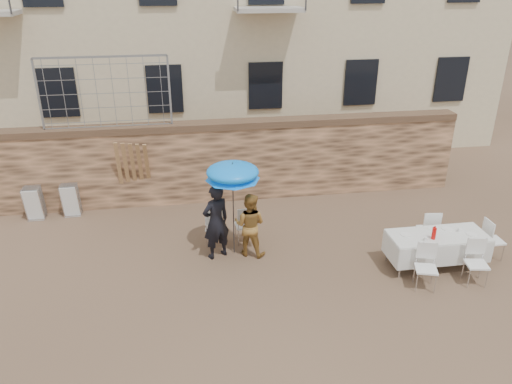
{
  "coord_description": "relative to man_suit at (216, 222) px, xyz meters",
  "views": [
    {
      "loc": [
        -1.15,
        -7.84,
        6.01
      ],
      "look_at": [
        0.4,
        2.2,
        1.4
      ],
      "focal_mm": 35.0,
      "sensor_mm": 36.0,
      "label": 1
    }
  ],
  "objects": [
    {
      "name": "ground",
      "position": [
        0.54,
        -1.9,
        -0.88
      ],
      "size": [
        80.0,
        80.0,
        0.0
      ],
      "primitive_type": "plane",
      "color": "brown",
      "rests_on": "ground"
    },
    {
      "name": "couple_chair_left",
      "position": [
        0.0,
        0.55,
        -0.4
      ],
      "size": [
        0.54,
        0.54,
        0.96
      ],
      "primitive_type": null,
      "rotation": [
        0.0,
        0.0,
        3.01
      ],
      "color": "white",
      "rests_on": "ground"
    },
    {
      "name": "umbrella",
      "position": [
        0.4,
        0.1,
        1.05
      ],
      "size": [
        1.19,
        1.19,
        2.05
      ],
      "color": "#3F3F44",
      "rests_on": "ground"
    },
    {
      "name": "chain_link_fence",
      "position": [
        -2.46,
        3.1,
        2.22
      ],
      "size": [
        3.2,
        0.06,
        1.8
      ],
      "primitive_type": null,
      "color": "gray",
      "rests_on": "stone_wall"
    },
    {
      "name": "banquet_table",
      "position": [
        4.67,
        -1.12,
        -0.15
      ],
      "size": [
        2.1,
        0.85,
        0.78
      ],
      "color": "silver",
      "rests_on": "ground"
    },
    {
      "name": "table_chair_side",
      "position": [
        6.07,
        -1.02,
        -0.4
      ],
      "size": [
        0.48,
        0.48,
        0.96
      ],
      "primitive_type": null,
      "rotation": [
        0.0,
        0.0,
        1.57
      ],
      "color": "white",
      "rests_on": "ground"
    },
    {
      "name": "soda_bottle",
      "position": [
        4.47,
        -1.27,
        0.02
      ],
      "size": [
        0.09,
        0.09,
        0.26
      ],
      "primitive_type": "cylinder",
      "color": "red",
      "rests_on": "banquet_table"
    },
    {
      "name": "chair_stack_right",
      "position": [
        -3.59,
        2.73,
        -0.42
      ],
      "size": [
        0.46,
        0.4,
        0.92
      ],
      "primitive_type": null,
      "color": "white",
      "rests_on": "ground"
    },
    {
      "name": "chair_stack_left",
      "position": [
        -4.49,
        2.73,
        -0.42
      ],
      "size": [
        0.46,
        0.47,
        0.92
      ],
      "primitive_type": null,
      "color": "white",
      "rests_on": "ground"
    },
    {
      "name": "table_chair_back",
      "position": [
        4.87,
        -0.32,
        -0.4
      ],
      "size": [
        0.53,
        0.53,
        0.96
      ],
      "primitive_type": null,
      "rotation": [
        0.0,
        0.0,
        3.03
      ],
      "color": "white",
      "rests_on": "ground"
    },
    {
      "name": "table_chair_front_right",
      "position": [
        5.17,
        -1.87,
        -0.4
      ],
      "size": [
        0.56,
        0.56,
        0.96
      ],
      "primitive_type": null,
      "rotation": [
        0.0,
        0.0,
        -0.18
      ],
      "color": "white",
      "rests_on": "ground"
    },
    {
      "name": "stone_wall",
      "position": [
        0.54,
        3.1,
        0.22
      ],
      "size": [
        13.0,
        0.5,
        2.2
      ],
      "primitive_type": "cube",
      "color": "#8D6446",
      "rests_on": "ground"
    },
    {
      "name": "man_suit",
      "position": [
        0.0,
        0.0,
        0.0
      ],
      "size": [
        0.76,
        0.66,
        1.77
      ],
      "primitive_type": "imported",
      "rotation": [
        0.0,
        0.0,
        3.59
      ],
      "color": "black",
      "rests_on": "ground"
    },
    {
      "name": "woman_dress",
      "position": [
        0.75,
        0.0,
        -0.14
      ],
      "size": [
        0.9,
        0.82,
        1.49
      ],
      "primitive_type": "imported",
      "rotation": [
        0.0,
        0.0,
        2.7
      ],
      "color": "gold",
      "rests_on": "ground"
    },
    {
      "name": "couple_chair_right",
      "position": [
        0.7,
        0.55,
        -0.4
      ],
      "size": [
        0.52,
        0.52,
        0.96
      ],
      "primitive_type": null,
      "rotation": [
        0.0,
        0.0,
        3.22
      ],
      "color": "white",
      "rests_on": "ground"
    },
    {
      "name": "wood_planks",
      "position": [
        -1.99,
        2.8,
        0.12
      ],
      "size": [
        0.7,
        0.2,
        2.0
      ],
      "primitive_type": null,
      "color": "#A37749",
      "rests_on": "ground"
    },
    {
      "name": "table_chair_front_left",
      "position": [
        4.07,
        -1.87,
        -0.4
      ],
      "size": [
        0.6,
        0.6,
        0.96
      ],
      "primitive_type": null,
      "rotation": [
        0.0,
        0.0,
        -0.29
      ],
      "color": "white",
      "rests_on": "ground"
    }
  ]
}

